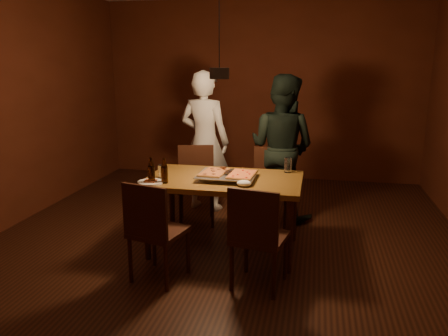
% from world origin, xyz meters
% --- Properties ---
extents(room_shell, '(6.00, 6.00, 6.00)m').
position_xyz_m(room_shell, '(0.00, 0.00, 1.40)').
color(room_shell, '#3C1C10').
rests_on(room_shell, ground).
extents(dining_table, '(1.50, 0.90, 0.75)m').
position_xyz_m(dining_table, '(0.03, 0.05, 0.68)').
color(dining_table, brown).
rests_on(dining_table, floor).
extents(chair_far_left, '(0.52, 0.52, 0.49)m').
position_xyz_m(chair_far_left, '(-0.46, 0.80, 0.54)').
color(chair_far_left, '#38190F').
rests_on(chair_far_left, floor).
extents(chair_far_right, '(0.43, 0.43, 0.49)m').
position_xyz_m(chair_far_right, '(0.41, 0.86, 0.54)').
color(chair_far_right, '#38190F').
rests_on(chair_far_right, floor).
extents(chair_near_left, '(0.51, 0.51, 0.49)m').
position_xyz_m(chair_near_left, '(-0.41, -0.73, 0.54)').
color(chair_near_left, '#38190F').
rests_on(chair_near_left, floor).
extents(chair_near_right, '(0.49, 0.49, 0.49)m').
position_xyz_m(chair_near_right, '(0.46, -0.68, 0.54)').
color(chair_near_right, '#38190F').
rests_on(chair_near_right, floor).
extents(pizza_tray, '(0.58, 0.48, 0.05)m').
position_xyz_m(pizza_tray, '(0.07, 0.02, 0.77)').
color(pizza_tray, silver).
rests_on(pizza_tray, dining_table).
extents(pizza_meat, '(0.26, 0.37, 0.02)m').
position_xyz_m(pizza_meat, '(-0.07, 0.03, 0.81)').
color(pizza_meat, maroon).
rests_on(pizza_meat, pizza_tray).
extents(pizza_cheese, '(0.26, 0.38, 0.02)m').
position_xyz_m(pizza_cheese, '(0.22, 0.01, 0.81)').
color(pizza_cheese, gold).
rests_on(pizza_cheese, pizza_tray).
extents(spatula, '(0.21, 0.25, 0.04)m').
position_xyz_m(spatula, '(0.07, 0.05, 0.81)').
color(spatula, silver).
rests_on(spatula, pizza_tray).
extents(beer_bottle_a, '(0.07, 0.07, 0.25)m').
position_xyz_m(beer_bottle_a, '(-0.59, -0.28, 0.88)').
color(beer_bottle_a, black).
rests_on(beer_bottle_a, dining_table).
extents(beer_bottle_b, '(0.06, 0.06, 0.24)m').
position_xyz_m(beer_bottle_b, '(-0.47, -0.25, 0.87)').
color(beer_bottle_b, black).
rests_on(beer_bottle_b, dining_table).
extents(water_glass_left, '(0.08, 0.08, 0.13)m').
position_xyz_m(water_glass_left, '(-0.56, -0.07, 0.81)').
color(water_glass_left, silver).
rests_on(water_glass_left, dining_table).
extents(water_glass_right, '(0.07, 0.07, 0.15)m').
position_xyz_m(water_glass_right, '(0.63, 0.40, 0.83)').
color(water_glass_right, silver).
rests_on(water_glass_right, dining_table).
extents(plate_slice, '(0.24, 0.24, 0.03)m').
position_xyz_m(plate_slice, '(-0.60, -0.27, 0.76)').
color(plate_slice, white).
rests_on(plate_slice, dining_table).
extents(napkin, '(0.14, 0.10, 0.06)m').
position_xyz_m(napkin, '(0.27, -0.20, 0.78)').
color(napkin, white).
rests_on(napkin, dining_table).
extents(diner_white, '(0.71, 0.53, 1.75)m').
position_xyz_m(diner_white, '(-0.47, 1.25, 0.88)').
color(diner_white, silver).
rests_on(diner_white, floor).
extents(diner_dark, '(1.02, 0.93, 1.72)m').
position_xyz_m(diner_dark, '(0.50, 1.15, 0.86)').
color(diner_dark, black).
rests_on(diner_dark, floor).
extents(pendant_lamp, '(0.18, 0.18, 1.10)m').
position_xyz_m(pendant_lamp, '(0.00, 0.00, 1.76)').
color(pendant_lamp, black).
rests_on(pendant_lamp, ceiling).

